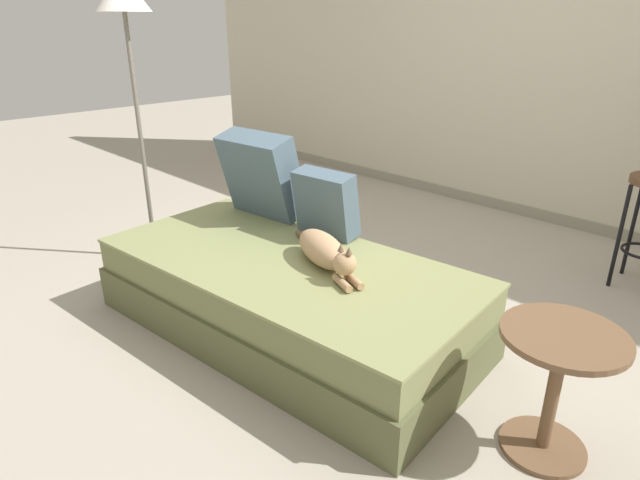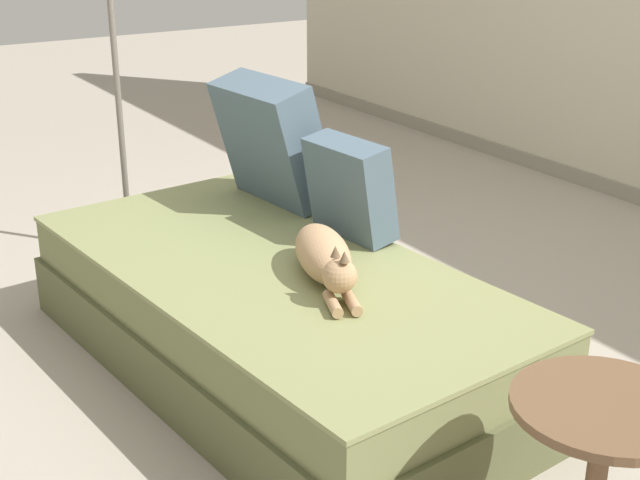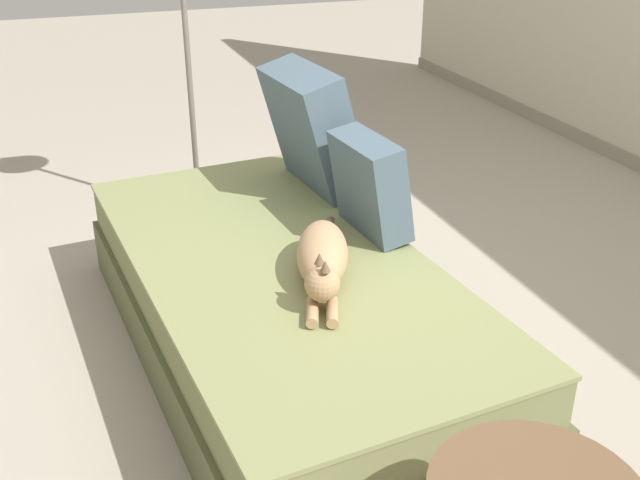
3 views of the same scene
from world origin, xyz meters
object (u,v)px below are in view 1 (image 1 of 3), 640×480
(couch, at_px, (286,294))
(cat, at_px, (325,251))
(throw_pillow_corner, at_px, (262,175))
(side_table, at_px, (556,376))
(throw_pillow_middle, at_px, (326,203))
(floor_lamp, at_px, (126,22))

(couch, distance_m, cat, 0.35)
(throw_pillow_corner, xyz_separation_m, side_table, (1.92, -0.21, -0.33))
(couch, distance_m, throw_pillow_middle, 0.55)
(side_table, bearing_deg, floor_lamp, -176.86)
(couch, xyz_separation_m, floor_lamp, (-1.35, -0.02, 1.31))
(throw_pillow_corner, distance_m, side_table, 1.96)
(throw_pillow_corner, distance_m, cat, 0.83)
(couch, height_order, throw_pillow_corner, throw_pillow_corner)
(throw_pillow_corner, height_order, cat, throw_pillow_corner)
(cat, height_order, side_table, cat)
(couch, xyz_separation_m, side_table, (1.34, 0.12, 0.13))
(throw_pillow_corner, xyz_separation_m, cat, (0.77, -0.24, -0.19))
(couch, bearing_deg, cat, 26.33)
(throw_pillow_middle, xyz_separation_m, floor_lamp, (-1.26, -0.40, 0.92))
(cat, relative_size, side_table, 1.36)
(throw_pillow_corner, bearing_deg, floor_lamp, -155.09)
(couch, height_order, throw_pillow_middle, throw_pillow_middle)
(couch, relative_size, throw_pillow_middle, 5.55)
(cat, relative_size, floor_lamp, 0.39)
(side_table, height_order, floor_lamp, floor_lamp)
(throw_pillow_middle, xyz_separation_m, cat, (0.28, -0.28, -0.11))
(side_table, distance_m, floor_lamp, 2.94)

